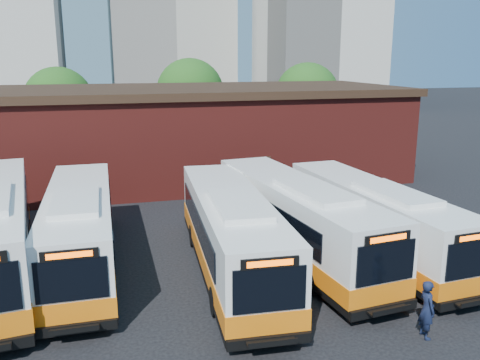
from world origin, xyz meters
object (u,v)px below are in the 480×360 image
object	(u,v)px
bus_west	(80,232)
bus_midwest	(231,236)
bus_mideast	(297,222)
transit_worker	(427,309)
bus_east	(373,222)

from	to	relation	value
bus_west	bus_midwest	bearing A→B (deg)	-20.04
bus_mideast	transit_worker	distance (m)	7.33
bus_west	transit_worker	distance (m)	13.36
bus_mideast	transit_worker	size ratio (longest dim) A/B	6.88
bus_west	transit_worker	size ratio (longest dim) A/B	6.59
bus_west	transit_worker	xyz separation A→B (m)	(10.37, -8.41, -0.58)
bus_midwest	bus_west	bearing A→B (deg)	163.39
bus_west	transit_worker	bearing A→B (deg)	-38.88
bus_east	transit_worker	distance (m)	6.87
bus_midwest	transit_worker	distance (m)	7.80
bus_mideast	bus_west	bearing A→B (deg)	165.69
bus_east	bus_mideast	bearing A→B (deg)	166.24
bus_west	bus_mideast	bearing A→B (deg)	-7.84
bus_west	bus_east	xyz separation A→B (m)	(12.24, -1.82, -0.04)
bus_east	transit_worker	world-z (taller)	bus_east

